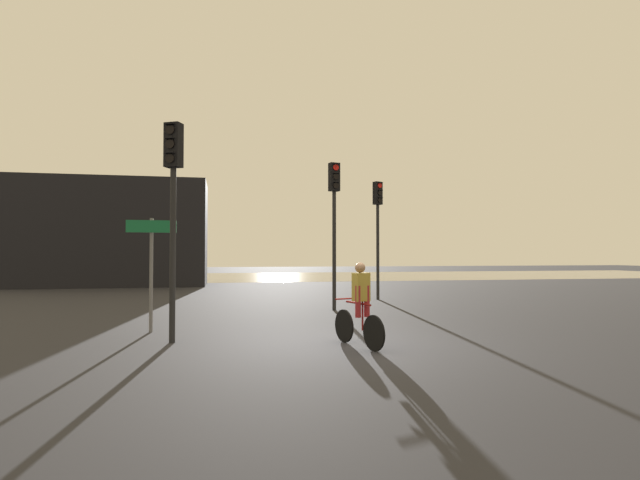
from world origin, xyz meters
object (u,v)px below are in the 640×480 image
distant_building (99,233)px  cyclist (360,304)px  traffic_light_far_right (378,218)px  traffic_light_center (334,208)px  traffic_light_near_left (173,190)px  direction_sign_post (151,258)px

distant_building → cyclist: size_ratio=7.11×
traffic_light_far_right → traffic_light_center: bearing=29.4°
traffic_light_far_right → distant_building: bearing=-63.5°
traffic_light_near_left → traffic_light_center: traffic_light_center is taller
traffic_light_center → cyclist: traffic_light_center is taller
direction_sign_post → traffic_light_near_left: bearing=109.7°
traffic_light_center → direction_sign_post: 6.40m
distant_building → traffic_light_far_right: size_ratio=2.52×
traffic_light_near_left → traffic_light_far_right: size_ratio=0.96×
direction_sign_post → traffic_light_center: bearing=-147.5°
traffic_light_near_left → cyclist: traffic_light_near_left is taller
traffic_light_center → direction_sign_post: (-5.08, -3.57, -1.55)m
traffic_light_center → distant_building: bearing=-65.9°
traffic_light_near_left → traffic_light_far_right: bearing=-104.3°
distant_building → traffic_light_far_right: (12.77, -10.68, 0.25)m
direction_sign_post → cyclist: size_ratio=1.58×
distant_building → traffic_light_near_left: (5.80, -19.05, 0.13)m
direction_sign_post → traffic_light_far_right: bearing=-140.3°
traffic_light_near_left → cyclist: bearing=-172.5°
distant_building → traffic_light_far_right: bearing=-39.9°
cyclist → distant_building: bearing=97.4°
distant_building → cyclist: bearing=-65.1°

